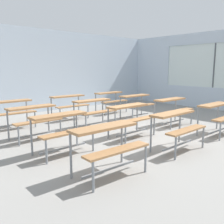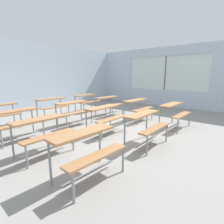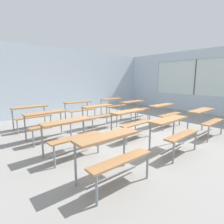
{
  "view_description": "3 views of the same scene",
  "coord_description": "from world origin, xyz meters",
  "views": [
    {
      "loc": [
        -4.46,
        -4.08,
        1.6
      ],
      "look_at": [
        -0.31,
        0.52,
        0.5
      ],
      "focal_mm": 39.7,
      "sensor_mm": 36.0,
      "label": 1
    },
    {
      "loc": [
        -3.8,
        -3.3,
        1.6
      ],
      "look_at": [
        0.15,
        0.01,
        0.51
      ],
      "focal_mm": 28.0,
      "sensor_mm": 36.0,
      "label": 2
    },
    {
      "loc": [
        -3.8,
        -3.3,
        1.6
      ],
      "look_at": [
        -0.46,
        0.47,
        0.66
      ],
      "focal_mm": 28.0,
      "sensor_mm": 36.0,
      "label": 3
    }
  ],
  "objects": [
    {
      "name": "ground",
      "position": [
        0.0,
        0.0,
        -0.03
      ],
      "size": [
        10.0,
        9.0,
        0.05
      ],
      "primitive_type": "cube",
      "color": "gray"
    },
    {
      "name": "wall_back",
      "position": [
        0.0,
        4.5,
        1.5
      ],
      "size": [
        10.0,
        0.12,
        3.0
      ],
      "primitive_type": "cube",
      "color": "silver",
      "rests_on": "ground"
    },
    {
      "name": "wall_right",
      "position": [
        5.0,
        -0.13,
        1.45
      ],
      "size": [
        0.12,
        9.0,
        3.0
      ],
      "color": "silver",
      "rests_on": "ground"
    },
    {
      "name": "desk_bench_r0c0",
      "position": [
        -2.12,
        -1.4,
        0.56
      ],
      "size": [
        1.12,
        0.63,
        0.74
      ],
      "rotation": [
        0.0,
        0.0,
        -0.03
      ],
      "color": "#A87547",
      "rests_on": "ground"
    },
    {
      "name": "desk_bench_r0c1",
      "position": [
        -0.34,
        -1.42,
        0.56
      ],
      "size": [
        1.11,
        0.61,
        0.74
      ],
      "rotation": [
        0.0,
        0.0,
        0.02
      ],
      "color": "#A87547",
      "rests_on": "ground"
    },
    {
      "name": "desk_bench_r0c2",
      "position": [
        1.42,
        -1.42,
        0.56
      ],
      "size": [
        1.1,
        0.6,
        0.74
      ],
      "rotation": [
        0.0,
        0.0,
        -0.01
      ],
      "color": "#A87547",
      "rests_on": "ground"
    },
    {
      "name": "desk_bench_r1c0",
      "position": [
        -2.12,
        -0.08,
        0.56
      ],
      "size": [
        1.11,
        0.6,
        0.74
      ],
      "rotation": [
        0.0,
        0.0,
        0.01
      ],
      "color": "#A87547",
      "rests_on": "ground"
    },
    {
      "name": "desk_bench_r1c1",
      "position": [
        -0.3,
        -0.14,
        0.56
      ],
      "size": [
        1.11,
        0.61,
        0.74
      ],
      "rotation": [
        0.0,
        0.0,
        0.02
      ],
      "color": "#A87547",
      "rests_on": "ground"
    },
    {
      "name": "desk_bench_r1c2",
      "position": [
        1.47,
        -0.09,
        0.56
      ],
      "size": [
        1.11,
        0.6,
        0.74
      ],
      "rotation": [
        0.0,
        0.0,
        -0.01
      ],
      "color": "#A87547",
      "rests_on": "ground"
    },
    {
      "name": "desk_bench_r2c0",
      "position": [
        -2.09,
        1.2,
        0.56
      ],
      "size": [
        1.11,
        0.62,
        0.74
      ],
      "rotation": [
        0.0,
        0.0,
        0.03
      ],
      "color": "#A87547",
      "rests_on": "ground"
    },
    {
      "name": "desk_bench_r2c1",
      "position": [
        -0.34,
        1.22,
        0.56
      ],
      "size": [
        1.11,
        0.6,
        0.74
      ],
      "rotation": [
        0.0,
        0.0,
        -0.01
      ],
      "color": "#A87547",
      "rests_on": "ground"
    },
    {
      "name": "desk_bench_r2c2",
      "position": [
        1.43,
        1.26,
        0.56
      ],
      "size": [
        1.11,
        0.61,
        0.74
      ],
      "rotation": [
        0.0,
        0.0,
        -0.02
      ],
      "color": "#A87547",
      "rests_on": "ground"
    },
    {
      "name": "desk_bench_r3c0",
      "position": [
        -2.09,
        2.55,
        0.56
      ],
      "size": [
        1.11,
        0.6,
        0.74
      ],
      "rotation": [
        0.0,
        0.0,
        -0.01
      ],
      "color": "#A87547",
      "rests_on": "ground"
    },
    {
      "name": "desk_bench_r3c1",
      "position": [
        -0.27,
        2.58,
        0.56
      ],
      "size": [
        1.12,
        0.62,
        0.74
      ],
      "rotation": [
        0.0,
        0.0,
        -0.03
      ],
      "color": "#A87547",
      "rests_on": "ground"
    },
    {
      "name": "desk_bench_r3c2",
      "position": [
        1.43,
        2.53,
        0.56
      ],
      "size": [
        1.11,
        0.61,
        0.74
      ],
      "rotation": [
        0.0,
        0.0,
        0.02
      ],
      "color": "#A87547",
      "rests_on": "ground"
    }
  ]
}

